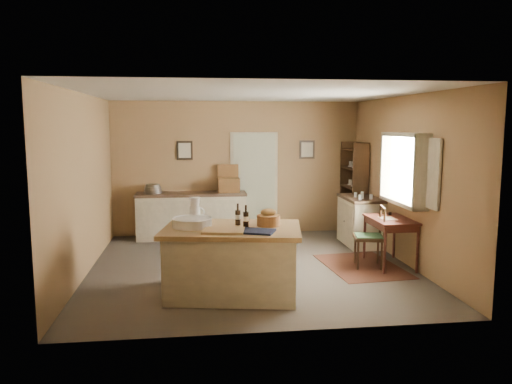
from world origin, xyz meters
TOP-DOWN VIEW (x-y plane):
  - ground at (0.00, 0.00)m, footprint 5.00×5.00m
  - wall_back at (0.00, 2.50)m, footprint 5.00×0.10m
  - wall_front at (0.00, -2.50)m, footprint 5.00×0.10m
  - wall_left at (-2.50, 0.00)m, footprint 0.10×5.00m
  - wall_right at (2.50, 0.00)m, footprint 0.10×5.00m
  - ceiling at (0.00, 0.00)m, footprint 5.00×5.00m
  - door at (0.35, 2.47)m, footprint 0.97×0.06m
  - framed_prints at (0.20, 2.48)m, footprint 2.82×0.02m
  - window at (2.42, -0.20)m, footprint 0.25×1.99m
  - work_island at (-0.40, -1.24)m, footprint 1.95×1.44m
  - sideboard at (-0.92, 2.20)m, footprint 2.16×0.61m
  - rug at (1.75, -0.19)m, footprint 1.23×1.69m
  - writing_desk at (2.20, -0.19)m, footprint 0.59×0.97m
  - desk_chair at (1.83, -0.23)m, footprint 0.53×0.53m
  - right_cabinet at (2.20, 1.23)m, footprint 0.61×1.09m
  - shelving_unit at (2.35, 2.00)m, footprint 0.32×0.85m

SIDE VIEW (x-z plane):
  - ground at x=0.00m, z-range 0.00..0.00m
  - rug at x=1.75m, z-range 0.00..0.01m
  - right_cabinet at x=2.20m, z-range -0.04..0.95m
  - desk_chair at x=1.83m, z-range 0.00..0.95m
  - sideboard at x=-0.92m, z-range -0.11..1.07m
  - work_island at x=-0.40m, z-range -0.12..1.08m
  - writing_desk at x=2.20m, z-range 0.27..1.08m
  - shelving_unit at x=2.35m, z-range 0.00..1.88m
  - door at x=0.35m, z-range 0.00..2.11m
  - wall_back at x=0.00m, z-range 0.00..2.70m
  - wall_front at x=0.00m, z-range 0.00..2.70m
  - wall_left at x=-2.50m, z-range 0.00..2.70m
  - wall_right at x=2.50m, z-range 0.00..2.70m
  - window at x=2.42m, z-range 0.99..2.11m
  - framed_prints at x=0.20m, z-range 1.53..1.91m
  - ceiling at x=0.00m, z-range 2.70..2.70m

